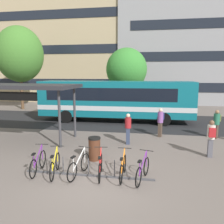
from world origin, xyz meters
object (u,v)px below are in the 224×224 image
object	(u,v)px
parked_bicycle_red_3	(100,167)
parked_bicycle_orange_4	(123,168)
commuter_olive_pack_4	(217,122)
street_tree_0	(127,69)
parked_bicycle_purple_5	(143,171)
commuter_grey_pack_3	(128,126)
commuter_navy_pack_1	(161,120)
trash_bin	(94,148)
city_bus	(116,99)
street_tree_1	(19,54)
parked_bicycle_yellow_1	(55,165)
transit_shelter	(15,88)
parked_bicycle_purple_0	(38,163)
commuter_red_pack_0	(211,136)
parked_bicycle_white_2	(79,166)

from	to	relation	value
parked_bicycle_red_3	parked_bicycle_orange_4	xyz separation A→B (m)	(0.84, 0.02, 0.00)
commuter_olive_pack_4	street_tree_0	world-z (taller)	street_tree_0
parked_bicycle_purple_5	commuter_grey_pack_3	xyz separation A→B (m)	(-0.95, 4.36, 0.59)
commuter_navy_pack_1	trash_bin	xyz separation A→B (m)	(-3.03, -4.42, -0.49)
city_bus	street_tree_1	size ratio (longest dim) A/B	1.39
parked_bicycle_orange_4	street_tree_0	xyz separation A→B (m)	(-1.53, 15.67, 3.83)
trash_bin	commuter_olive_pack_4	bearing A→B (deg)	36.19
parked_bicycle_yellow_1	street_tree_1	distance (m)	18.98
commuter_olive_pack_4	commuter_navy_pack_1	bearing A→B (deg)	-54.10
parked_bicycle_orange_4	transit_shelter	distance (m)	8.31
street_tree_0	commuter_navy_pack_1	bearing A→B (deg)	-72.24
commuter_navy_pack_1	street_tree_1	bearing A→B (deg)	-103.20
city_bus	parked_bicycle_purple_0	xyz separation A→B (m)	(-1.56, -10.20, -1.39)
street_tree_0	street_tree_1	xyz separation A→B (m)	(-11.16, -0.72, 1.56)
commuter_grey_pack_3	street_tree_0	distance (m)	11.96
transit_shelter	street_tree_0	size ratio (longest dim) A/B	1.13
parked_bicycle_purple_0	parked_bicycle_red_3	world-z (taller)	same
city_bus	commuter_red_pack_0	xyz separation A→B (m)	(5.42, -7.35, -0.78)
transit_shelter	trash_bin	bearing A→B (deg)	-23.49
city_bus	street_tree_1	bearing A→B (deg)	155.75
parked_bicycle_purple_5	parked_bicycle_orange_4	bearing A→B (deg)	93.40
city_bus	transit_shelter	distance (m)	7.84
street_tree_1	commuter_olive_pack_4	bearing A→B (deg)	-26.58
parked_bicycle_red_3	trash_bin	distance (m)	1.75
parked_bicycle_purple_0	parked_bicycle_orange_4	bearing A→B (deg)	-95.87
parked_bicycle_purple_5	commuter_olive_pack_4	world-z (taller)	commuter_olive_pack_4
commuter_grey_pack_3	commuter_navy_pack_1	bearing A→B (deg)	127.65
parked_bicycle_white_2	transit_shelter	distance (m)	7.11
parked_bicycle_red_3	parked_bicycle_yellow_1	bearing A→B (deg)	86.47
parked_bicycle_red_3	trash_bin	bearing A→B (deg)	12.19
parked_bicycle_red_3	commuter_olive_pack_4	world-z (taller)	commuter_olive_pack_4
trash_bin	street_tree_1	xyz separation A→B (m)	(-11.22, 13.34, 5.25)
parked_bicycle_orange_4	street_tree_1	distance (m)	20.33
commuter_grey_pack_3	trash_bin	xyz separation A→B (m)	(-1.23, -2.62, -0.45)
commuter_grey_pack_3	commuter_red_pack_0	bearing A→B (deg)	62.45
commuter_red_pack_0	commuter_navy_pack_1	size ratio (longest dim) A/B	0.99
parked_bicycle_red_3	transit_shelter	bearing A→B (deg)	45.58
city_bus	commuter_grey_pack_3	bearing A→B (deg)	-76.30
parked_bicycle_orange_4	street_tree_0	world-z (taller)	street_tree_0
parked_bicycle_yellow_1	commuter_red_pack_0	size ratio (longest dim) A/B	0.99
parked_bicycle_purple_0	parked_bicycle_purple_5	world-z (taller)	same
parked_bicycle_purple_0	street_tree_1	distance (m)	18.50
city_bus	transit_shelter	bearing A→B (deg)	-130.28
city_bus	commuter_olive_pack_4	xyz separation A→B (m)	(6.54, -3.94, -0.80)
parked_bicycle_yellow_1	parked_bicycle_purple_5	bearing A→B (deg)	-100.40
city_bus	parked_bicycle_orange_4	world-z (taller)	city_bus
commuter_olive_pack_4	trash_bin	distance (m)	7.79
city_bus	parked_bicycle_orange_4	bearing A→B (deg)	-80.86
street_tree_1	commuter_navy_pack_1	bearing A→B (deg)	-32.05
parked_bicycle_yellow_1	commuter_navy_pack_1	bearing A→B (deg)	-44.79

